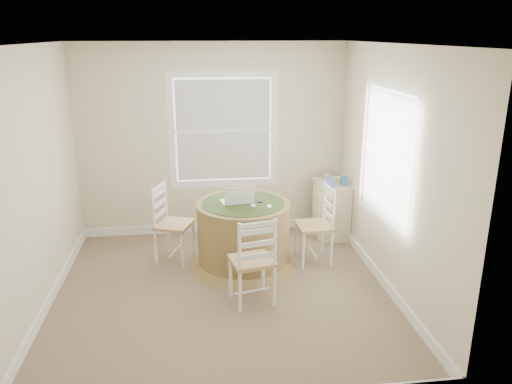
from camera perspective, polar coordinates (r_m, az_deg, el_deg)
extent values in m
cube|color=#836C53|center=(5.55, -3.84, -11.50)|extent=(3.60, 3.60, 0.02)
cube|color=white|center=(4.85, -4.50, 16.63)|extent=(3.60, 3.60, 0.02)
cube|color=beige|center=(6.80, -5.01, 5.80)|extent=(3.60, 0.02, 2.60)
cube|color=beige|center=(3.35, -2.40, -7.00)|extent=(3.60, 0.02, 2.60)
cube|color=beige|center=(5.28, -24.16, 0.77)|extent=(0.02, 3.60, 2.60)
cube|color=beige|center=(5.44, 15.26, 2.20)|extent=(0.02, 3.60, 2.60)
cube|color=white|center=(7.14, -4.73, -4.01)|extent=(3.60, 0.02, 0.12)
cube|color=white|center=(5.73, -22.39, -11.16)|extent=(0.02, 3.60, 0.12)
cube|color=white|center=(5.88, 14.09, -9.53)|extent=(0.02, 3.60, 0.12)
cylinder|color=olive|center=(5.97, -1.44, -4.56)|extent=(1.09, 1.09, 0.71)
cone|color=olive|center=(6.13, -1.42, -7.98)|extent=(1.29, 1.29, 0.08)
cylinder|color=olive|center=(5.85, -1.47, -1.42)|extent=(1.11, 1.11, 0.03)
cylinder|color=#39461E|center=(5.84, -1.47, -1.27)|extent=(0.97, 0.97, 0.01)
cone|color=#39461E|center=(5.86, -1.47, -1.79)|extent=(1.07, 1.07, 0.10)
cube|color=white|center=(5.89, -2.27, -1.11)|extent=(0.38, 0.30, 0.02)
cube|color=silver|center=(5.88, -2.27, -1.02)|extent=(0.30, 0.18, 0.00)
cube|color=black|center=(5.71, -1.90, -0.43)|extent=(0.35, 0.12, 0.23)
ellipsoid|color=white|center=(5.73, -0.36, -1.54)|extent=(0.07, 0.11, 0.03)
cube|color=#B7BABF|center=(5.71, 1.55, -1.70)|extent=(0.05, 0.09, 0.02)
cube|color=black|center=(5.85, 0.40, -1.17)|extent=(0.07, 0.06, 0.02)
cube|color=beige|center=(6.93, 8.60, -2.07)|extent=(0.40, 0.55, 0.75)
cube|color=beige|center=(6.81, 8.75, 0.98)|extent=(0.43, 0.58, 0.02)
cube|color=beige|center=(6.96, 6.89, -3.90)|extent=(0.01, 0.47, 0.16)
cube|color=beige|center=(6.87, 6.96, -2.12)|extent=(0.01, 0.47, 0.16)
cube|color=beige|center=(6.80, 7.03, -0.37)|extent=(0.01, 0.47, 0.16)
cube|color=#6077DD|center=(6.68, 8.44, 1.19)|extent=(0.12, 0.12, 0.10)
cube|color=#EEF054|center=(6.87, 9.01, 1.46)|extent=(0.15, 0.10, 0.06)
cube|color=teal|center=(6.71, 10.05, 1.29)|extent=(0.08, 0.08, 0.12)
cylinder|color=beige|center=(6.88, 8.07, 1.66)|extent=(0.07, 0.07, 0.09)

